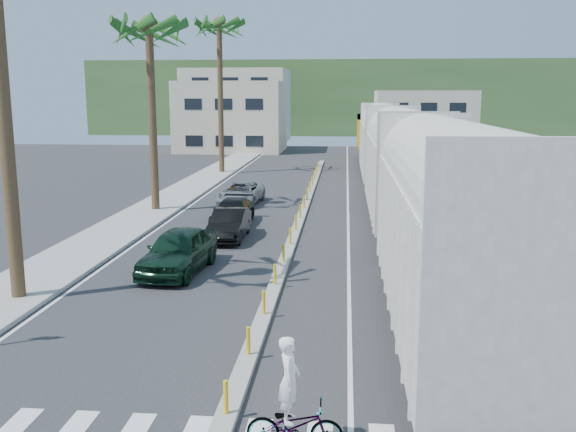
% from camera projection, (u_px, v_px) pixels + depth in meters
% --- Properties ---
extents(ground, '(140.00, 140.00, 0.00)m').
position_uv_depth(ground, '(235.00, 397.00, 13.88)').
color(ground, '#28282B').
rests_on(ground, ground).
extents(sidewalk, '(3.00, 90.00, 0.15)m').
position_uv_depth(sidewalk, '(167.00, 201.00, 39.09)').
color(sidewalk, gray).
rests_on(sidewalk, ground).
extents(rails, '(1.56, 100.00, 0.06)m').
position_uv_depth(rails, '(387.00, 197.00, 40.84)').
color(rails, black).
rests_on(rails, ground).
extents(median, '(0.45, 60.00, 0.85)m').
position_uv_depth(median, '(300.00, 219.00, 33.40)').
color(median, gray).
rests_on(median, ground).
extents(lane_markings, '(9.42, 90.00, 0.01)m').
position_uv_depth(lane_markings, '(270.00, 204.00, 38.54)').
color(lane_markings, silver).
rests_on(lane_markings, ground).
extents(freight_train, '(3.00, 60.94, 5.85)m').
position_uv_depth(freight_train, '(393.00, 159.00, 36.33)').
color(freight_train, '#B3B1A4').
rests_on(freight_train, ground).
extents(palm_trees, '(3.50, 37.20, 13.75)m').
position_uv_depth(palm_trees, '(156.00, 14.00, 34.81)').
color(palm_trees, brown).
rests_on(palm_trees, ground).
extents(buildings, '(38.00, 27.00, 10.00)m').
position_uv_depth(buildings, '(279.00, 111.00, 83.77)').
color(buildings, beige).
rests_on(buildings, ground).
extents(hillside, '(80.00, 20.00, 12.00)m').
position_uv_depth(hillside, '(333.00, 98.00, 110.65)').
color(hillside, '#385628').
rests_on(hillside, ground).
extents(car_lead, '(2.80, 5.14, 1.63)m').
position_uv_depth(car_lead, '(178.00, 251.00, 23.57)').
color(car_lead, black).
rests_on(car_lead, ground).
extents(car_second, '(1.44, 4.13, 1.36)m').
position_uv_depth(car_second, '(229.00, 224.00, 29.05)').
color(car_second, black).
rests_on(car_second, ground).
extents(car_third, '(1.90, 4.51, 1.30)m').
position_uv_depth(car_third, '(233.00, 212.00, 32.22)').
color(car_third, black).
rests_on(car_third, ground).
extents(car_rear, '(2.91, 5.06, 1.31)m').
position_uv_depth(car_rear, '(241.00, 193.00, 38.42)').
color(car_rear, '#A1A3A6').
rests_on(car_rear, ground).
extents(cyclist, '(0.73, 1.80, 2.18)m').
position_uv_depth(cyclist, '(293.00, 413.00, 11.75)').
color(cyclist, '#9EA0A5').
rests_on(cyclist, ground).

